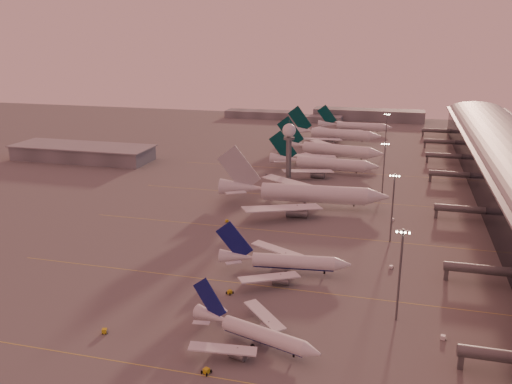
# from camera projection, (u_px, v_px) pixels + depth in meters

# --- Properties ---
(ground) EXTENTS (700.00, 700.00, 0.00)m
(ground) POSITION_uv_depth(u_px,v_px,m) (186.00, 293.00, 153.93)
(ground) COLOR #5A5758
(ground) RESTS_ON ground
(taxiway_markings) EXTENTS (180.00, 185.25, 0.02)m
(taxiway_markings) POSITION_uv_depth(u_px,v_px,m) (320.00, 234.00, 198.42)
(taxiway_markings) COLOR gold
(taxiway_markings) RESTS_ON ground
(hangar) EXTENTS (82.00, 27.00, 8.50)m
(hangar) POSITION_uv_depth(u_px,v_px,m) (83.00, 152.00, 311.89)
(hangar) COLOR slate
(hangar) RESTS_ON ground
(radar_tower) EXTENTS (6.40, 6.40, 31.10)m
(radar_tower) POSITION_uv_depth(u_px,v_px,m) (289.00, 142.00, 257.87)
(radar_tower) COLOR #5A5D62
(radar_tower) RESTS_ON ground
(mast_a) EXTENTS (3.60, 0.56, 25.00)m
(mast_a) POSITION_uv_depth(u_px,v_px,m) (400.00, 271.00, 135.74)
(mast_a) COLOR #5A5D62
(mast_a) RESTS_ON ground
(mast_b) EXTENTS (3.60, 0.56, 25.00)m
(mast_b) POSITION_uv_depth(u_px,v_px,m) (393.00, 205.00, 187.42)
(mast_b) COLOR #5A5D62
(mast_b) RESTS_ON ground
(mast_c) EXTENTS (3.60, 0.56, 25.00)m
(mast_c) POSITION_uv_depth(u_px,v_px,m) (384.00, 167.00, 239.60)
(mast_c) COLOR #5A5D62
(mast_c) RESTS_ON ground
(mast_d) EXTENTS (3.60, 0.56, 25.00)m
(mast_d) POSITION_uv_depth(u_px,v_px,m) (386.00, 132.00, 323.45)
(mast_d) COLOR #5A5D62
(mast_d) RESTS_ON ground
(distant_horizon) EXTENTS (165.00, 37.50, 9.00)m
(distant_horizon) POSITION_uv_depth(u_px,v_px,m) (335.00, 115.00, 453.34)
(distant_horizon) COLOR slate
(distant_horizon) RESTS_ON ground
(narrowbody_near) EXTENTS (34.27, 26.91, 13.82)m
(narrowbody_near) POSITION_uv_depth(u_px,v_px,m) (255.00, 335.00, 127.66)
(narrowbody_near) COLOR silver
(narrowbody_near) RESTS_ON ground
(narrowbody_mid) EXTENTS (41.36, 32.85, 16.18)m
(narrowbody_mid) POSITION_uv_depth(u_px,v_px,m) (284.00, 263.00, 165.61)
(narrowbody_mid) COLOR silver
(narrowbody_mid) RESTS_ON ground
(widebody_white) EXTENTS (72.39, 57.83, 25.45)m
(widebody_white) POSITION_uv_depth(u_px,v_px,m) (303.00, 197.00, 228.28)
(widebody_white) COLOR silver
(widebody_white) RESTS_ON ground
(greentail_a) EXTENTS (58.47, 47.13, 21.23)m
(greentail_a) POSITION_uv_depth(u_px,v_px,m) (323.00, 166.00, 283.46)
(greentail_a) COLOR silver
(greentail_a) RESTS_ON ground
(greentail_b) EXTENTS (63.99, 51.22, 23.45)m
(greentail_b) POSITION_uv_depth(u_px,v_px,m) (329.00, 152.00, 314.42)
(greentail_b) COLOR silver
(greentail_b) RESTS_ON ground
(greentail_c) EXTENTS (63.67, 51.18, 23.15)m
(greentail_c) POSITION_uv_depth(u_px,v_px,m) (334.00, 136.00, 362.28)
(greentail_c) COLOR silver
(greentail_c) RESTS_ON ground
(greentail_d) EXTENTS (54.55, 44.09, 19.82)m
(greentail_d) POSITION_uv_depth(u_px,v_px,m) (355.00, 128.00, 395.56)
(greentail_d) COLOR silver
(greentail_d) RESTS_ON ground
(gsv_truck_a) EXTENTS (6.60, 4.20, 2.51)m
(gsv_truck_a) POSITION_uv_depth(u_px,v_px,m) (106.00, 329.00, 133.06)
(gsv_truck_a) COLOR gold
(gsv_truck_a) RESTS_ON ground
(gsv_tug_near) EXTENTS (3.70, 4.60, 1.14)m
(gsv_tug_near) POSITION_uv_depth(u_px,v_px,m) (206.00, 371.00, 117.56)
(gsv_tug_near) COLOR gold
(gsv_tug_near) RESTS_ON ground
(gsv_catering_a) EXTENTS (5.56, 3.12, 4.33)m
(gsv_catering_a) POSITION_uv_depth(u_px,v_px,m) (445.00, 332.00, 130.01)
(gsv_catering_a) COLOR white
(gsv_catering_a) RESTS_ON ground
(gsv_tug_mid) EXTENTS (4.29, 3.55, 1.06)m
(gsv_tug_mid) POSITION_uv_depth(u_px,v_px,m) (230.00, 292.00, 153.19)
(gsv_tug_mid) COLOR gold
(gsv_tug_mid) RESTS_ON ground
(gsv_truck_b) EXTENTS (5.56, 3.75, 2.12)m
(gsv_truck_b) POSITION_uv_depth(u_px,v_px,m) (393.00, 265.00, 169.47)
(gsv_truck_b) COLOR white
(gsv_truck_b) RESTS_ON ground
(gsv_truck_c) EXTENTS (4.98, 4.84, 2.06)m
(gsv_truck_c) POSITION_uv_depth(u_px,v_px,m) (228.00, 220.00, 210.74)
(gsv_truck_c) COLOR gold
(gsv_truck_c) RESTS_ON ground
(gsv_catering_b) EXTENTS (4.76, 2.92, 3.63)m
(gsv_catering_b) POSITION_uv_depth(u_px,v_px,m) (393.00, 216.00, 212.13)
(gsv_catering_b) COLOR white
(gsv_catering_b) RESTS_ON ground
(gsv_tug_far) EXTENTS (2.86, 3.46, 0.85)m
(gsv_tug_far) POSITION_uv_depth(u_px,v_px,m) (312.00, 191.00, 251.08)
(gsv_tug_far) COLOR gold
(gsv_tug_far) RESTS_ON ground
(gsv_truck_d) EXTENTS (4.39, 6.65, 2.53)m
(gsv_truck_d) POSITION_uv_depth(u_px,v_px,m) (266.00, 174.00, 277.25)
(gsv_truck_d) COLOR #4F5154
(gsv_truck_d) RESTS_ON ground
(gsv_tug_hangar) EXTENTS (3.53, 2.18, 0.99)m
(gsv_tug_hangar) POSITION_uv_depth(u_px,v_px,m) (355.00, 169.00, 290.94)
(gsv_tug_hangar) COLOR gold
(gsv_tug_hangar) RESTS_ON ground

